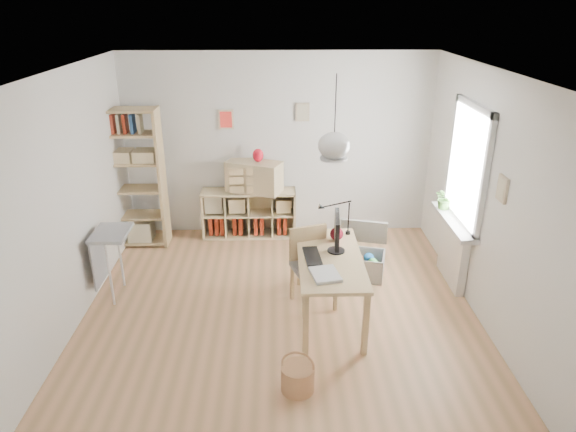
{
  "coord_description": "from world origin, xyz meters",
  "views": [
    {
      "loc": [
        -0.02,
        -5.12,
        3.35
      ],
      "look_at": [
        0.1,
        0.3,
        1.05
      ],
      "focal_mm": 32.0,
      "sensor_mm": 36.0,
      "label": 1
    }
  ],
  "objects_px": {
    "cube_shelf": "(248,216)",
    "storage_chest": "(361,258)",
    "desk": "(330,265)",
    "chair": "(312,262)",
    "drawer_chest": "(254,177)",
    "tall_bookshelf": "(134,173)",
    "monitor": "(337,232)"
  },
  "relations": [
    {
      "from": "drawer_chest",
      "to": "desk",
      "type": "bearing_deg",
      "value": -44.84
    },
    {
      "from": "tall_bookshelf",
      "to": "storage_chest",
      "type": "xyz_separation_m",
      "value": [
        3.11,
        -0.97,
        -0.87
      ]
    },
    {
      "from": "cube_shelf",
      "to": "drawer_chest",
      "type": "bearing_deg",
      "value": -19.84
    },
    {
      "from": "tall_bookshelf",
      "to": "storage_chest",
      "type": "distance_m",
      "value": 3.37
    },
    {
      "from": "monitor",
      "to": "drawer_chest",
      "type": "distance_m",
      "value": 2.28
    },
    {
      "from": "desk",
      "to": "storage_chest",
      "type": "distance_m",
      "value": 1.2
    },
    {
      "from": "desk",
      "to": "drawer_chest",
      "type": "height_order",
      "value": "drawer_chest"
    },
    {
      "from": "chair",
      "to": "desk",
      "type": "bearing_deg",
      "value": -76.67
    },
    {
      "from": "desk",
      "to": "monitor",
      "type": "relative_size",
      "value": 3.04
    },
    {
      "from": "tall_bookshelf",
      "to": "storage_chest",
      "type": "relative_size",
      "value": 2.41
    },
    {
      "from": "chair",
      "to": "drawer_chest",
      "type": "distance_m",
      "value": 2.08
    },
    {
      "from": "cube_shelf",
      "to": "chair",
      "type": "distance_m",
      "value": 2.13
    },
    {
      "from": "desk",
      "to": "storage_chest",
      "type": "xyz_separation_m",
      "value": [
        0.52,
        0.98,
        -0.44
      ]
    },
    {
      "from": "tall_bookshelf",
      "to": "monitor",
      "type": "relative_size",
      "value": 4.06
    },
    {
      "from": "cube_shelf",
      "to": "monitor",
      "type": "relative_size",
      "value": 2.84
    },
    {
      "from": "drawer_chest",
      "to": "tall_bookshelf",
      "type": "bearing_deg",
      "value": -149.22
    },
    {
      "from": "chair",
      "to": "monitor",
      "type": "distance_m",
      "value": 0.55
    },
    {
      "from": "chair",
      "to": "monitor",
      "type": "bearing_deg",
      "value": -48.77
    },
    {
      "from": "cube_shelf",
      "to": "storage_chest",
      "type": "xyz_separation_m",
      "value": [
        1.54,
        -1.25,
        -0.08
      ]
    },
    {
      "from": "cube_shelf",
      "to": "drawer_chest",
      "type": "height_order",
      "value": "drawer_chest"
    },
    {
      "from": "desk",
      "to": "storage_chest",
      "type": "relative_size",
      "value": 1.8
    },
    {
      "from": "chair",
      "to": "cube_shelf",
      "type": "bearing_deg",
      "value": 95.82
    },
    {
      "from": "tall_bookshelf",
      "to": "drawer_chest",
      "type": "height_order",
      "value": "tall_bookshelf"
    },
    {
      "from": "desk",
      "to": "storage_chest",
      "type": "height_order",
      "value": "desk"
    },
    {
      "from": "tall_bookshelf",
      "to": "chair",
      "type": "xyz_separation_m",
      "value": [
        2.41,
        -1.66,
        -0.56
      ]
    },
    {
      "from": "desk",
      "to": "tall_bookshelf",
      "type": "relative_size",
      "value": 0.75
    },
    {
      "from": "desk",
      "to": "cube_shelf",
      "type": "xyz_separation_m",
      "value": [
        -1.02,
        2.23,
        -0.36
      ]
    },
    {
      "from": "desk",
      "to": "cube_shelf",
      "type": "distance_m",
      "value": 2.48
    },
    {
      "from": "monitor",
      "to": "drawer_chest",
      "type": "xyz_separation_m",
      "value": [
        -0.99,
        2.05,
        -0.04
      ]
    },
    {
      "from": "desk",
      "to": "cube_shelf",
      "type": "relative_size",
      "value": 1.07
    },
    {
      "from": "chair",
      "to": "monitor",
      "type": "relative_size",
      "value": 1.89
    },
    {
      "from": "desk",
      "to": "chair",
      "type": "height_order",
      "value": "chair"
    }
  ]
}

